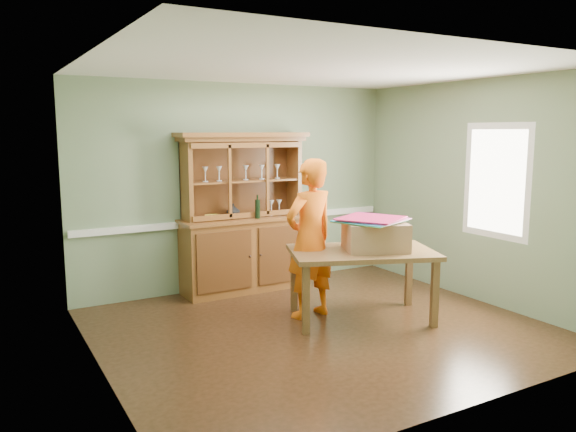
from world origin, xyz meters
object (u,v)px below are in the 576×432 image
china_hutch (245,235)px  cardboard_box (375,236)px  dining_table (362,258)px  person (310,239)px

china_hutch → cardboard_box: (0.76, -1.76, 0.21)m
china_hutch → dining_table: bearing=-69.9°
cardboard_box → person: (-0.60, 0.41, -0.04)m
dining_table → person: size_ratio=1.00×
china_hutch → dining_table: size_ratio=1.15×
china_hutch → cardboard_box: 1.93m
person → dining_table: bearing=133.0°
dining_table → cardboard_box: cardboard_box is taller
china_hutch → person: size_ratio=1.15×
china_hutch → person: china_hutch is taller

